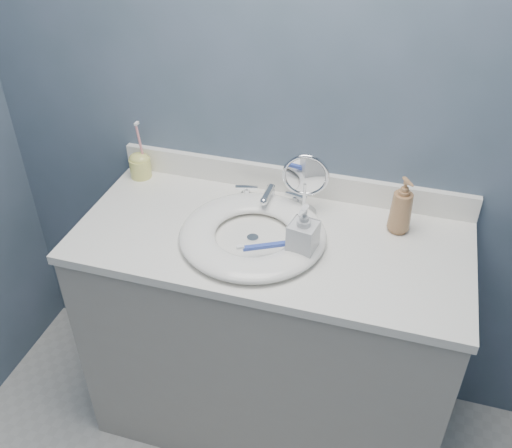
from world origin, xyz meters
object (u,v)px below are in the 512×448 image
at_px(soap_bottle_amber, 402,205).
at_px(soap_bottle_clear, 303,232).
at_px(toothbrush_holder, 140,164).
at_px(makeup_mirror, 305,182).

height_order(soap_bottle_amber, soap_bottle_clear, soap_bottle_amber).
distance_m(soap_bottle_amber, toothbrush_holder, 0.91).
xyz_separation_m(makeup_mirror, toothbrush_holder, (-0.61, 0.06, -0.07)).
bearing_deg(soap_bottle_clear, soap_bottle_amber, 48.94).
height_order(makeup_mirror, soap_bottle_clear, makeup_mirror).
relative_size(makeup_mirror, soap_bottle_amber, 1.17).
distance_m(makeup_mirror, soap_bottle_amber, 0.30).
bearing_deg(soap_bottle_amber, makeup_mirror, 144.35).
relative_size(soap_bottle_clear, toothbrush_holder, 0.81).
relative_size(soap_bottle_amber, toothbrush_holder, 0.86).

